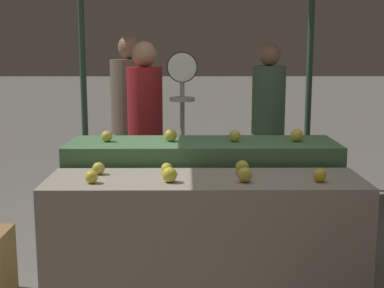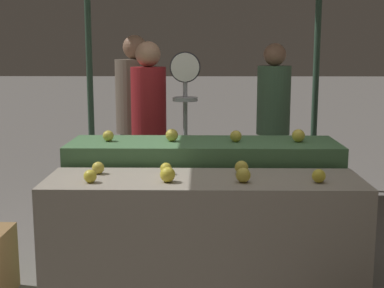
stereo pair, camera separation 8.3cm
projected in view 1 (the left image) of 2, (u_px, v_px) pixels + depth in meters
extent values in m
cylinder|color=#33513D|center=(83.00, 75.00, 6.01)|extent=(0.07, 0.07, 2.61)
cylinder|color=#33513D|center=(309.00, 75.00, 6.03)|extent=(0.07, 0.07, 2.61)
cube|color=gray|center=(205.00, 247.00, 3.19)|extent=(1.85, 0.55, 0.84)
cube|color=#4C7A4C|center=(202.00, 208.00, 3.77)|extent=(1.85, 0.55, 0.96)
sphere|color=gold|center=(91.00, 177.00, 2.99)|extent=(0.07, 0.07, 0.07)
sphere|color=gold|center=(169.00, 175.00, 3.01)|extent=(0.09, 0.09, 0.09)
sphere|color=gold|center=(245.00, 175.00, 3.02)|extent=(0.08, 0.08, 0.08)
sphere|color=gold|center=(320.00, 175.00, 3.03)|extent=(0.08, 0.08, 0.08)
sphere|color=gold|center=(99.00, 168.00, 3.21)|extent=(0.07, 0.07, 0.07)
sphere|color=gold|center=(167.00, 169.00, 3.21)|extent=(0.07, 0.07, 0.07)
sphere|color=gold|center=(242.00, 167.00, 3.22)|extent=(0.08, 0.08, 0.08)
sphere|color=gold|center=(107.00, 136.00, 3.68)|extent=(0.08, 0.08, 0.08)
sphere|color=gold|center=(171.00, 135.00, 3.69)|extent=(0.09, 0.09, 0.09)
sphere|color=gold|center=(235.00, 136.00, 3.68)|extent=(0.08, 0.08, 0.08)
sphere|color=yellow|center=(297.00, 135.00, 3.68)|extent=(0.09, 0.09, 0.09)
cylinder|color=#99999E|center=(182.00, 155.00, 4.36)|extent=(0.04, 0.04, 1.47)
cylinder|color=black|center=(182.00, 67.00, 4.23)|extent=(0.24, 0.01, 0.24)
cylinder|color=silver|center=(182.00, 67.00, 4.22)|extent=(0.23, 0.02, 0.23)
cylinder|color=#99999E|center=(182.00, 90.00, 4.25)|extent=(0.01, 0.01, 0.14)
cylinder|color=#99999E|center=(182.00, 99.00, 4.26)|extent=(0.20, 0.20, 0.03)
cube|color=#2D2D38|center=(146.00, 187.00, 4.73)|extent=(0.26, 0.22, 0.77)
cylinder|color=maroon|center=(145.00, 106.00, 4.60)|extent=(0.40, 0.40, 0.67)
sphere|color=tan|center=(144.00, 54.00, 4.53)|extent=(0.22, 0.22, 0.22)
cube|color=#2D2D38|center=(267.00, 171.00, 5.34)|extent=(0.26, 0.18, 0.77)
cylinder|color=#476B4C|center=(269.00, 100.00, 5.22)|extent=(0.37, 0.37, 0.67)
sphere|color=#936B51|center=(270.00, 54.00, 5.14)|extent=(0.22, 0.22, 0.22)
cube|color=#2D2D38|center=(132.00, 173.00, 5.21)|extent=(0.32, 0.24, 0.80)
cylinder|color=#756656|center=(131.00, 96.00, 5.08)|extent=(0.47, 0.47, 0.69)
sphere|color=#936B51|center=(130.00, 47.00, 5.00)|extent=(0.23, 0.23, 0.23)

